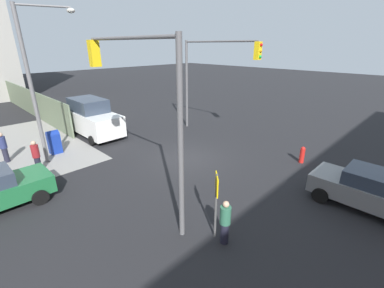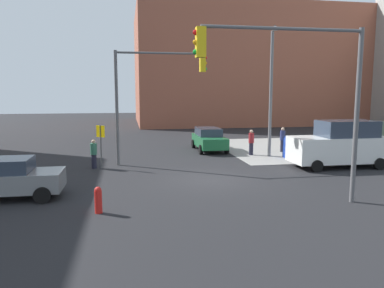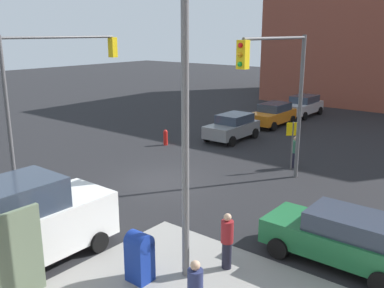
{
  "view_description": "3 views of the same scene",
  "coord_description": "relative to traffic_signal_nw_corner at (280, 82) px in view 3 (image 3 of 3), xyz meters",
  "views": [
    {
      "loc": [
        -9.84,
        9.4,
        6.17
      ],
      "look_at": [
        -0.5,
        -0.03,
        1.02
      ],
      "focal_mm": 24.0,
      "sensor_mm": 36.0,
      "label": 1
    },
    {
      "loc": [
        -3.95,
        -17.18,
        4.19
      ],
      "look_at": [
        -1.06,
        -0.63,
        1.85
      ],
      "focal_mm": 35.0,
      "sensor_mm": 36.0,
      "label": 2
    },
    {
      "loc": [
        13.44,
        12.64,
        6.64
      ],
      "look_at": [
        -0.94,
        1.1,
        1.77
      ],
      "focal_mm": 40.0,
      "sensor_mm": 36.0,
      "label": 3
    }
  ],
  "objects": [
    {
      "name": "sedan_silver",
      "position": [
        -16.33,
        -6.25,
        -3.78
      ],
      "size": [
        4.35,
        2.02,
        1.62
      ],
      "color": "#B7BABF",
      "rests_on": "ground"
    },
    {
      "name": "van_white_delivery",
      "position": [
        10.29,
        -2.7,
        -3.34
      ],
      "size": [
        5.4,
        2.32,
        2.62
      ],
      "color": "white",
      "rests_on": "ground"
    },
    {
      "name": "traffic_signal_se_corner",
      "position": [
        4.54,
        -9.0,
        0.06
      ],
      "size": [
        6.3,
        0.36,
        6.5
      ],
      "color": "#59595B",
      "rests_on": "ground"
    },
    {
      "name": "coupe_green",
      "position": [
        4.33,
        4.45,
        -3.78
      ],
      "size": [
        2.02,
        4.35,
        1.62
      ],
      "color": "#1E6638",
      "rests_on": "ground"
    },
    {
      "name": "hatchback_gray",
      "position": [
        -6.1,
        -6.28,
        -3.78
      ],
      "size": [
        3.9,
        2.02,
        1.62
      ],
      "color": "slate",
      "rests_on": "ground"
    },
    {
      "name": "pedestrian_walking_north",
      "position": [
        -3.32,
        -0.7,
        -3.8
      ],
      "size": [
        0.36,
        0.36,
        1.6
      ],
      "rotation": [
        0.0,
        0.0,
        3.37
      ],
      "color": "#2D664C",
      "rests_on": "ground"
    },
    {
      "name": "fire_hydrant",
      "position": [
        -2.52,
        -8.7,
        -4.14
      ],
      "size": [
        0.26,
        0.26,
        0.94
      ],
      "color": "red",
      "rests_on": "ground"
    },
    {
      "name": "traffic_signal_nw_corner",
      "position": [
        0.0,
        0.0,
        0.0
      ],
      "size": [
        5.31,
        0.36,
        6.5
      ],
      "color": "#59595B",
      "rests_on": "ground"
    },
    {
      "name": "mailbox_blue",
      "position": [
        8.68,
        0.5,
        -3.86
      ],
      "size": [
        0.56,
        0.64,
        1.43
      ],
      "color": "navy",
      "rests_on": "ground"
    },
    {
      "name": "ground_plane",
      "position": [
        2.48,
        -4.5,
        -4.62
      ],
      "size": [
        120.0,
        120.0,
        0.0
      ],
      "primitive_type": "plane",
      "color": "black"
    },
    {
      "name": "street_lamp_corner",
      "position": [
        7.56,
        0.95,
        0.08
      ],
      "size": [
        1.14,
        2.56,
        8.0
      ],
      "color": "slate",
      "rests_on": "ground"
    },
    {
      "name": "hatchback_orange",
      "position": [
        -11.43,
        -6.32,
        -3.78
      ],
      "size": [
        4.21,
        2.02,
        1.62
      ],
      "color": "orange",
      "rests_on": "ground"
    },
    {
      "name": "warning_sign_two_way",
      "position": [
        -2.92,
        -0.69,
        -2.98
      ],
      "size": [
        0.48,
        0.48,
        2.4
      ],
      "color": "#4C4C4C",
      "rests_on": "ground"
    },
    {
      "name": "pedestrian_waiting",
      "position": [
        6.68,
        2.0,
        -3.74
      ],
      "size": [
        0.36,
        0.36,
        1.7
      ],
      "rotation": [
        0.0,
        0.0,
        5.99
      ],
      "color": "maroon",
      "rests_on": "ground"
    }
  ]
}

